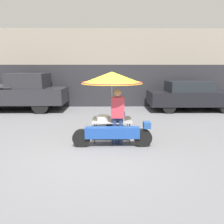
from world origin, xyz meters
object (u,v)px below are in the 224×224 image
vendor_person (118,114)px  pickup_truck (16,93)px  vendor_motorcycle_cart (112,88)px  parked_car (192,96)px

vendor_person → pickup_truck: bearing=134.5°
vendor_motorcycle_cart → parked_car: (4.26, 4.82, -0.86)m
vendor_motorcycle_cart → vendor_person: size_ratio=1.40×
vendor_motorcycle_cart → vendor_person: vendor_motorcycle_cart is taller
vendor_person → pickup_truck: pickup_truck is taller
vendor_person → parked_car: 6.61m
vendor_person → parked_car: (4.11, 5.17, -0.12)m
parked_car → vendor_motorcycle_cart: bearing=-131.4°
parked_car → pickup_truck: bearing=179.6°
vendor_motorcycle_cart → pickup_truck: 7.01m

